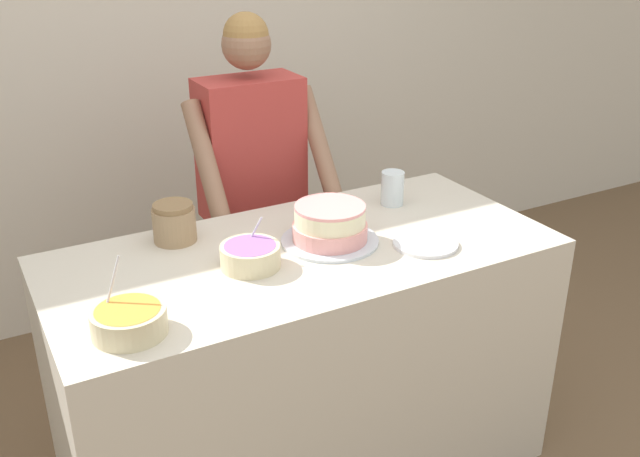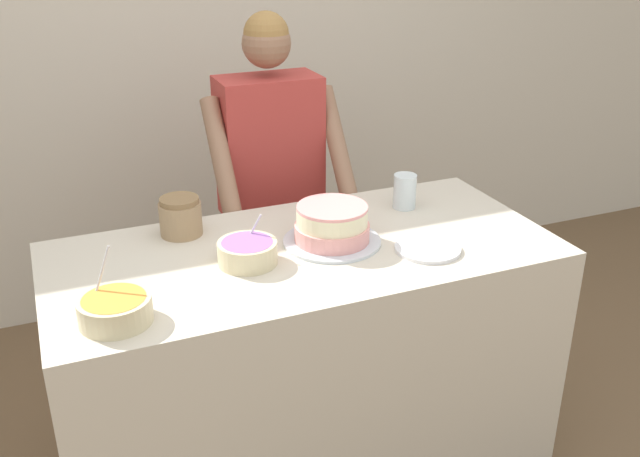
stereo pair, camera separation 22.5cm
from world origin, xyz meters
name	(u,v)px [view 2 (the right image)]	position (x,y,z in m)	size (l,w,h in m)	color
wall_back	(189,48)	(0.00, 1.88, 1.30)	(10.00, 0.05, 2.60)	beige
counter	(305,365)	(0.00, 0.38, 0.45)	(1.64, 0.76, 0.90)	beige
person_baker	(271,172)	(0.12, 1.04, 0.93)	(0.54, 0.45, 1.56)	#2D2D38
cake	(332,226)	(0.10, 0.38, 0.96)	(0.32, 0.32, 0.13)	silver
frosting_bowl_orange	(115,309)	(-0.62, 0.15, 0.94)	(0.20, 0.20, 0.19)	beige
frosting_bowl_purple	(247,251)	(-0.20, 0.35, 0.94)	(0.18, 0.18, 0.14)	beige
drinking_glass	(405,191)	(0.46, 0.56, 0.97)	(0.08, 0.08, 0.13)	silver
ceramic_plate	(428,248)	(0.36, 0.21, 0.91)	(0.21, 0.21, 0.01)	silver
stoneware_jar	(180,216)	(-0.34, 0.64, 0.97)	(0.14, 0.14, 0.13)	#9E7F5B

